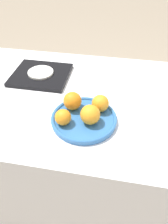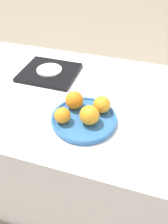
% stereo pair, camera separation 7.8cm
% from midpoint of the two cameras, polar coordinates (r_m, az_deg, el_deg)
% --- Properties ---
extents(ground_plane, '(12.00, 12.00, 0.00)m').
position_cam_midpoint_polar(ground_plane, '(1.58, 4.01, -17.78)').
color(ground_plane, gray).
extents(table, '(1.58, 0.83, 0.73)m').
position_cam_midpoint_polar(table, '(1.28, 4.78, -9.47)').
color(table, white).
rests_on(table, ground_plane).
extents(fruit_platter, '(0.27, 0.27, 0.02)m').
position_cam_midpoint_polar(fruit_platter, '(0.90, 2.49, -1.87)').
color(fruit_platter, '#336BAD').
rests_on(fruit_platter, table).
extents(orange_0, '(0.08, 0.08, 0.08)m').
position_cam_midpoint_polar(orange_0, '(0.85, 4.07, -0.92)').
color(orange_0, orange).
rests_on(orange_0, fruit_platter).
extents(orange_1, '(0.06, 0.06, 0.06)m').
position_cam_midpoint_polar(orange_1, '(0.86, -3.09, -1.01)').
color(orange_1, orange).
rests_on(orange_1, fruit_platter).
extents(orange_2, '(0.08, 0.08, 0.08)m').
position_cam_midpoint_polar(orange_2, '(0.92, -0.11, 3.02)').
color(orange_2, orange).
rests_on(orange_2, fruit_platter).
extents(orange_3, '(0.07, 0.07, 0.07)m').
position_cam_midpoint_polar(orange_3, '(0.91, 7.13, 1.83)').
color(orange_3, orange).
rests_on(orange_3, fruit_platter).
extents(serving_tray, '(0.29, 0.26, 0.02)m').
position_cam_midpoint_polar(serving_tray, '(1.20, -7.14, 10.19)').
color(serving_tray, black).
rests_on(serving_tray, table).
extents(side_plate, '(0.13, 0.13, 0.01)m').
position_cam_midpoint_polar(side_plate, '(1.20, -7.20, 10.80)').
color(side_plate, silver).
rests_on(side_plate, serving_tray).
extents(napkin, '(0.13, 0.11, 0.01)m').
position_cam_midpoint_polar(napkin, '(1.16, 10.96, 8.05)').
color(napkin, white).
rests_on(napkin, table).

